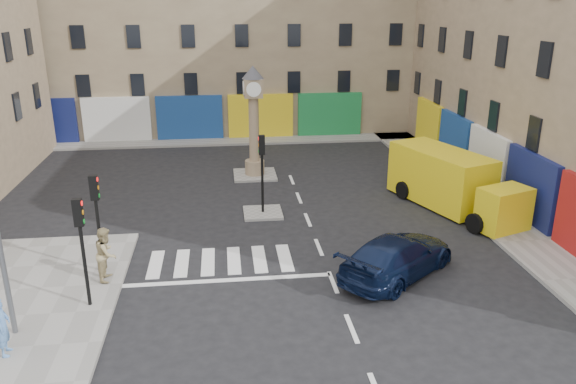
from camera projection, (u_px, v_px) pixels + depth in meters
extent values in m
plane|color=black|center=(339.00, 296.00, 19.26)|extent=(120.00, 120.00, 0.00)
cube|color=gray|center=(462.00, 190.00, 29.58)|extent=(2.60, 30.00, 0.15)
cube|color=gray|center=(219.00, 141.00, 39.60)|extent=(32.00, 2.40, 0.15)
cube|color=gray|center=(263.00, 213.00, 26.52)|extent=(1.80, 1.80, 0.12)
cube|color=gray|center=(255.00, 175.00, 32.14)|extent=(2.40, 2.40, 0.12)
cube|color=gray|center=(215.00, 13.00, 42.25)|extent=(32.00, 10.00, 17.00)
cylinder|color=black|center=(85.00, 266.00, 18.01)|extent=(0.12, 0.12, 2.80)
cube|color=black|center=(78.00, 212.00, 17.40)|extent=(0.28, 0.22, 0.90)
cylinder|color=black|center=(100.00, 236.00, 20.26)|extent=(0.12, 0.12, 2.80)
cube|color=black|center=(94.00, 188.00, 19.65)|extent=(0.28, 0.22, 0.90)
cylinder|color=black|center=(262.00, 184.00, 26.04)|extent=(0.12, 0.12, 2.80)
cube|color=black|center=(262.00, 145.00, 25.42)|extent=(0.28, 0.22, 0.90)
cylinder|color=#998164|center=(255.00, 167.00, 31.99)|extent=(1.10, 1.10, 0.80)
cylinder|color=#998164|center=(254.00, 129.00, 31.26)|extent=(0.56, 0.56, 3.60)
cube|color=#998164|center=(253.00, 88.00, 30.50)|extent=(1.00, 1.00, 1.00)
cylinder|color=white|center=(254.00, 89.00, 30.01)|extent=(0.80, 0.06, 0.80)
cone|color=#333338|center=(253.00, 72.00, 30.22)|extent=(1.20, 1.20, 0.70)
imported|color=black|center=(397.00, 256.00, 20.48)|extent=(5.47, 5.08, 1.54)
cube|color=yellow|center=(440.00, 176.00, 27.45)|extent=(3.98, 5.85, 2.59)
cube|color=yellow|center=(504.00, 209.00, 24.15)|extent=(2.47, 2.01, 1.91)
cube|color=black|center=(506.00, 200.00, 23.96)|extent=(2.15, 1.61, 0.79)
cylinder|color=black|center=(475.00, 223.00, 24.25)|extent=(0.58, 0.94, 0.90)
cylinder|color=black|center=(512.00, 215.00, 25.22)|extent=(0.58, 0.94, 0.90)
cylinder|color=black|center=(403.00, 190.00, 28.42)|extent=(0.58, 0.94, 0.90)
cylinder|color=black|center=(438.00, 184.00, 29.39)|extent=(0.58, 0.94, 0.90)
imported|color=#598ACC|center=(2.00, 326.00, 15.64)|extent=(0.51, 0.71, 1.79)
imported|color=tan|center=(106.00, 254.00, 19.84)|extent=(0.79, 0.99, 1.97)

